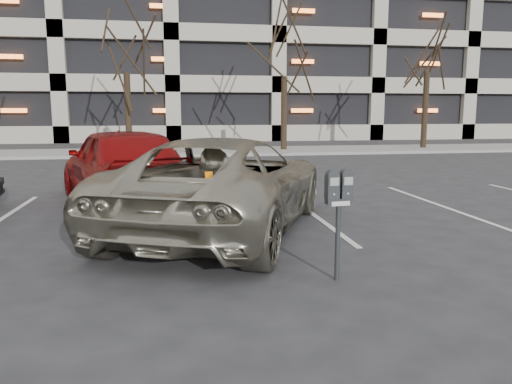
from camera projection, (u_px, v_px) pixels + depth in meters
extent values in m
plane|color=#28282B|center=(258.00, 247.00, 7.07)|extent=(140.00, 140.00, 0.00)
cube|color=gray|center=(198.00, 152.00, 22.62)|extent=(80.00, 4.00, 0.12)
cube|color=silver|center=(161.00, 217.00, 9.07)|extent=(0.10, 5.20, 0.00)
cube|color=silver|center=(309.00, 212.00, 9.53)|extent=(0.10, 5.20, 0.00)
cube|color=silver|center=(444.00, 207.00, 10.00)|extent=(0.10, 5.20, 0.00)
cube|color=black|center=(331.00, 22.00, 40.66)|extent=(49.92, 19.20, 18.00)
cylinder|color=black|center=(128.00, 113.00, 21.85)|extent=(0.28, 0.28, 3.56)
cylinder|color=black|center=(284.00, 115.00, 23.01)|extent=(0.28, 0.28, 3.41)
cylinder|color=black|center=(425.00, 112.00, 24.15)|extent=(0.28, 0.28, 3.70)
cylinder|color=black|center=(338.00, 242.00, 5.65)|extent=(0.06, 0.06, 0.90)
cube|color=black|center=(339.00, 201.00, 5.57)|extent=(0.31, 0.13, 0.06)
cube|color=silver|center=(341.00, 204.00, 5.52)|extent=(0.22, 0.03, 0.05)
cube|color=gray|center=(335.00, 182.00, 5.45)|extent=(0.11, 0.02, 0.09)
cube|color=gray|center=(349.00, 181.00, 5.50)|extent=(0.11, 0.02, 0.09)
imported|color=#A6A18D|center=(224.00, 184.00, 8.00)|extent=(4.48, 5.97, 1.51)
cube|color=orange|center=(205.00, 140.00, 6.90)|extent=(0.10, 0.20, 0.01)
imported|color=maroon|center=(123.00, 165.00, 10.21)|extent=(3.28, 5.15, 1.63)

